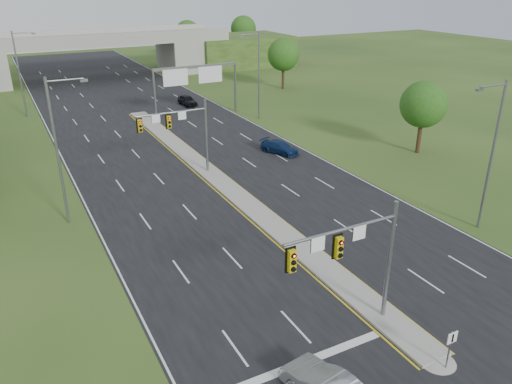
{
  "coord_description": "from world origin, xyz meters",
  "views": [
    {
      "loc": [
        -16.61,
        -16.67,
        17.25
      ],
      "look_at": [
        -1.35,
        12.44,
        3.0
      ],
      "focal_mm": 35.0,
      "sensor_mm": 36.0,
      "label": 1
    }
  ],
  "objects_px": {
    "overpass": "(91,58)",
    "car_far_c": "(187,100)",
    "sign_gantry": "(195,77)",
    "car_far_b": "(280,147)",
    "signal_mast_far": "(183,128)",
    "keep_right_sign": "(451,344)",
    "signal_mast_near": "(357,253)"
  },
  "relations": [
    {
      "from": "overpass",
      "to": "car_far_c",
      "type": "relative_size",
      "value": 18.93
    },
    {
      "from": "sign_gantry",
      "to": "car_far_b",
      "type": "bearing_deg",
      "value": -83.09
    },
    {
      "from": "signal_mast_far",
      "to": "sign_gantry",
      "type": "distance_m",
      "value": 21.91
    },
    {
      "from": "sign_gantry",
      "to": "car_far_b",
      "type": "distance_m",
      "value": 19.01
    },
    {
      "from": "keep_right_sign",
      "to": "car_far_b",
      "type": "relative_size",
      "value": 0.5
    },
    {
      "from": "keep_right_sign",
      "to": "car_far_c",
      "type": "distance_m",
      "value": 56.34
    },
    {
      "from": "signal_mast_far",
      "to": "keep_right_sign",
      "type": "distance_m",
      "value": 29.71
    },
    {
      "from": "signal_mast_near",
      "to": "keep_right_sign",
      "type": "distance_m",
      "value": 5.94
    },
    {
      "from": "signal_mast_near",
      "to": "overpass",
      "type": "height_order",
      "value": "overpass"
    },
    {
      "from": "overpass",
      "to": "car_far_c",
      "type": "bearing_deg",
      "value": -74.88
    },
    {
      "from": "signal_mast_far",
      "to": "sign_gantry",
      "type": "relative_size",
      "value": 0.6
    },
    {
      "from": "overpass",
      "to": "car_far_b",
      "type": "height_order",
      "value": "overpass"
    },
    {
      "from": "keep_right_sign",
      "to": "car_far_b",
      "type": "distance_m",
      "value": 32.39
    },
    {
      "from": "overpass",
      "to": "car_far_b",
      "type": "distance_m",
      "value": 54.21
    },
    {
      "from": "overpass",
      "to": "sign_gantry",
      "type": "bearing_deg",
      "value": -79.21
    },
    {
      "from": "signal_mast_far",
      "to": "car_far_c",
      "type": "bearing_deg",
      "value": 69.17
    },
    {
      "from": "signal_mast_near",
      "to": "sign_gantry",
      "type": "distance_m",
      "value": 45.88
    },
    {
      "from": "signal_mast_near",
      "to": "overpass",
      "type": "bearing_deg",
      "value": 88.38
    },
    {
      "from": "signal_mast_far",
      "to": "car_far_b",
      "type": "distance_m",
      "value": 12.0
    },
    {
      "from": "car_far_b",
      "to": "signal_mast_near",
      "type": "bearing_deg",
      "value": -135.63
    },
    {
      "from": "signal_mast_near",
      "to": "sign_gantry",
      "type": "height_order",
      "value": "signal_mast_near"
    },
    {
      "from": "car_far_c",
      "to": "keep_right_sign",
      "type": "bearing_deg",
      "value": -100.57
    },
    {
      "from": "car_far_c",
      "to": "signal_mast_far",
      "type": "bearing_deg",
      "value": -113.48
    },
    {
      "from": "car_far_b",
      "to": "keep_right_sign",
      "type": "bearing_deg",
      "value": -128.88
    },
    {
      "from": "sign_gantry",
      "to": "car_far_b",
      "type": "xyz_separation_m",
      "value": [
        2.22,
        -18.32,
        -4.58
      ]
    },
    {
      "from": "signal_mast_near",
      "to": "sign_gantry",
      "type": "relative_size",
      "value": 0.6
    },
    {
      "from": "keep_right_sign",
      "to": "signal_mast_far",
      "type": "bearing_deg",
      "value": 94.39
    },
    {
      "from": "signal_mast_far",
      "to": "overpass",
      "type": "xyz_separation_m",
      "value": [
        2.26,
        55.07,
        -1.17
      ]
    },
    {
      "from": "keep_right_sign",
      "to": "sign_gantry",
      "type": "xyz_separation_m",
      "value": [
        6.68,
        49.45,
        3.72
      ]
    },
    {
      "from": "overpass",
      "to": "car_far_c",
      "type": "xyz_separation_m",
      "value": [
        7.76,
        -28.73,
        -2.81
      ]
    },
    {
      "from": "signal_mast_near",
      "to": "car_far_b",
      "type": "distance_m",
      "value": 29.2
    },
    {
      "from": "keep_right_sign",
      "to": "sign_gantry",
      "type": "distance_m",
      "value": 50.04
    }
  ]
}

